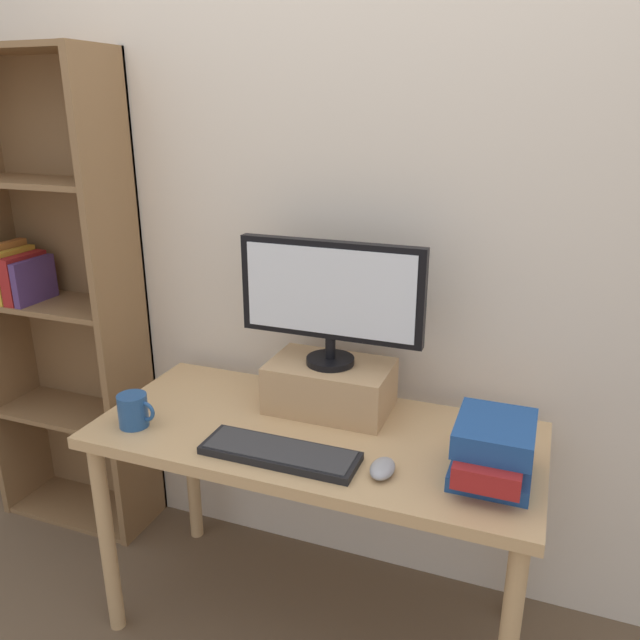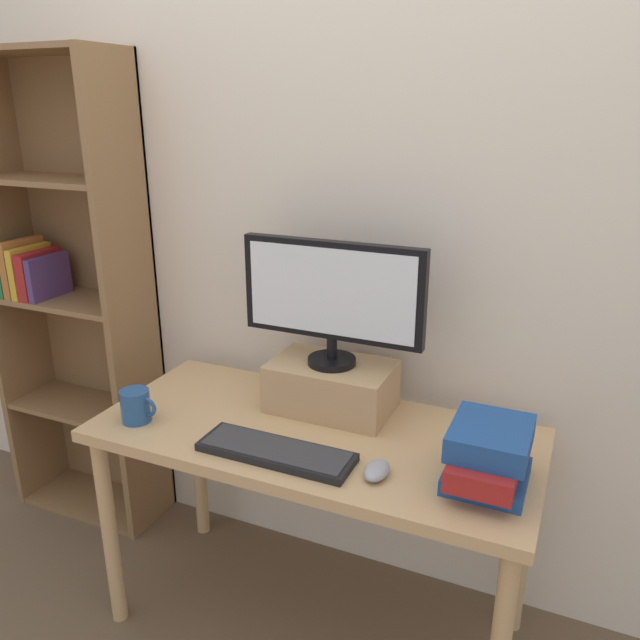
{
  "view_description": "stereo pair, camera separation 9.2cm",
  "coord_description": "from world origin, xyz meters",
  "px_view_note": "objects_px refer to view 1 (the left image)",
  "views": [
    {
      "loc": [
        0.6,
        -1.54,
        1.65
      ],
      "look_at": [
        -0.01,
        0.06,
        1.06
      ],
      "focal_mm": 35.0,
      "sensor_mm": 36.0,
      "label": 1
    },
    {
      "loc": [
        0.69,
        -1.51,
        1.65
      ],
      "look_at": [
        -0.01,
        0.06,
        1.06
      ],
      "focal_mm": 35.0,
      "sensor_mm": 36.0,
      "label": 2
    }
  ],
  "objects_px": {
    "computer_monitor": "(331,295)",
    "computer_mouse": "(383,468)",
    "keyboard": "(280,453)",
    "riser_box": "(330,386)",
    "desk": "(315,456)",
    "coffee_mug": "(134,411)",
    "bookshelf_unit": "(58,301)",
    "book_stack": "(493,451)"
  },
  "relations": [
    {
      "from": "bookshelf_unit",
      "to": "keyboard",
      "type": "xyz_separation_m",
      "value": [
        1.13,
        -0.42,
        -0.19
      ]
    },
    {
      "from": "keyboard",
      "to": "book_stack",
      "type": "bearing_deg",
      "value": 9.64
    },
    {
      "from": "riser_box",
      "to": "bookshelf_unit",
      "type": "bearing_deg",
      "value": 175.17
    },
    {
      "from": "riser_box",
      "to": "book_stack",
      "type": "height_order",
      "value": "book_stack"
    },
    {
      "from": "computer_monitor",
      "to": "book_stack",
      "type": "relative_size",
      "value": 2.17
    },
    {
      "from": "desk",
      "to": "coffee_mug",
      "type": "relative_size",
      "value": 10.91
    },
    {
      "from": "coffee_mug",
      "to": "riser_box",
      "type": "bearing_deg",
      "value": 31.93
    },
    {
      "from": "computer_monitor",
      "to": "desk",
      "type": "bearing_deg",
      "value": -87.08
    },
    {
      "from": "riser_box",
      "to": "coffee_mug",
      "type": "xyz_separation_m",
      "value": [
        -0.51,
        -0.32,
        -0.03
      ]
    },
    {
      "from": "desk",
      "to": "bookshelf_unit",
      "type": "xyz_separation_m",
      "value": [
        -1.16,
        0.25,
        0.29
      ]
    },
    {
      "from": "riser_box",
      "to": "keyboard",
      "type": "height_order",
      "value": "riser_box"
    },
    {
      "from": "computer_monitor",
      "to": "book_stack",
      "type": "height_order",
      "value": "computer_monitor"
    },
    {
      "from": "computer_monitor",
      "to": "bookshelf_unit",
      "type": "bearing_deg",
      "value": 175.09
    },
    {
      "from": "computer_monitor",
      "to": "computer_mouse",
      "type": "distance_m",
      "value": 0.54
    },
    {
      "from": "bookshelf_unit",
      "to": "coffee_mug",
      "type": "xyz_separation_m",
      "value": [
        0.64,
        -0.42,
        -0.15
      ]
    },
    {
      "from": "desk",
      "to": "riser_box",
      "type": "distance_m",
      "value": 0.23
    },
    {
      "from": "computer_monitor",
      "to": "coffee_mug",
      "type": "distance_m",
      "value": 0.69
    },
    {
      "from": "desk",
      "to": "keyboard",
      "type": "bearing_deg",
      "value": -102.23
    },
    {
      "from": "bookshelf_unit",
      "to": "desk",
      "type": "bearing_deg",
      "value": -12.08
    },
    {
      "from": "desk",
      "to": "bookshelf_unit",
      "type": "height_order",
      "value": "bookshelf_unit"
    },
    {
      "from": "computer_monitor",
      "to": "keyboard",
      "type": "relative_size",
      "value": 1.3
    },
    {
      "from": "book_stack",
      "to": "coffee_mug",
      "type": "height_order",
      "value": "book_stack"
    },
    {
      "from": "keyboard",
      "to": "computer_mouse",
      "type": "xyz_separation_m",
      "value": [
        0.29,
        0.02,
        0.01
      ]
    },
    {
      "from": "bookshelf_unit",
      "to": "keyboard",
      "type": "bearing_deg",
      "value": -20.56
    },
    {
      "from": "riser_box",
      "to": "book_stack",
      "type": "distance_m",
      "value": 0.57
    },
    {
      "from": "desk",
      "to": "coffee_mug",
      "type": "height_order",
      "value": "coffee_mug"
    },
    {
      "from": "keyboard",
      "to": "coffee_mug",
      "type": "distance_m",
      "value": 0.49
    },
    {
      "from": "book_stack",
      "to": "computer_mouse",
      "type": "bearing_deg",
      "value": -163.76
    },
    {
      "from": "desk",
      "to": "computer_monitor",
      "type": "relative_size",
      "value": 2.3
    },
    {
      "from": "computer_mouse",
      "to": "desk",
      "type": "bearing_deg",
      "value": 147.97
    },
    {
      "from": "desk",
      "to": "book_stack",
      "type": "distance_m",
      "value": 0.55
    },
    {
      "from": "coffee_mug",
      "to": "keyboard",
      "type": "bearing_deg",
      "value": -0.58
    },
    {
      "from": "computer_monitor",
      "to": "book_stack",
      "type": "distance_m",
      "value": 0.65
    },
    {
      "from": "keyboard",
      "to": "computer_mouse",
      "type": "height_order",
      "value": "computer_mouse"
    },
    {
      "from": "keyboard",
      "to": "coffee_mug",
      "type": "relative_size",
      "value": 3.64
    },
    {
      "from": "riser_box",
      "to": "computer_monitor",
      "type": "xyz_separation_m",
      "value": [
        0.0,
        -0.0,
        0.3
      ]
    },
    {
      "from": "riser_box",
      "to": "coffee_mug",
      "type": "height_order",
      "value": "riser_box"
    },
    {
      "from": "riser_box",
      "to": "computer_mouse",
      "type": "relative_size",
      "value": 3.67
    },
    {
      "from": "computer_monitor",
      "to": "riser_box",
      "type": "bearing_deg",
      "value": 90.0
    },
    {
      "from": "coffee_mug",
      "to": "bookshelf_unit",
      "type": "bearing_deg",
      "value": 147.01
    },
    {
      "from": "keyboard",
      "to": "riser_box",
      "type": "bearing_deg",
      "value": 84.73
    },
    {
      "from": "coffee_mug",
      "to": "computer_mouse",
      "type": "bearing_deg",
      "value": 0.86
    }
  ]
}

